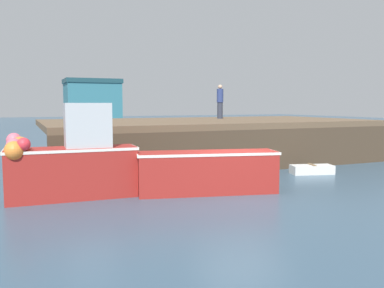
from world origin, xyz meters
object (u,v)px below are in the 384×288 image
fishing_boat_near_left (73,161)px  rowboat (312,169)px  dockworker (220,102)px  fishing_boat_near_right (208,171)px

fishing_boat_near_left → rowboat: size_ratio=2.13×
fishing_boat_near_left → dockworker: 11.19m
fishing_boat_near_right → rowboat: (5.12, 1.45, -0.49)m
dockworker → fishing_boat_near_right: bearing=-119.5°
rowboat → dockworker: bearing=94.5°
fishing_boat_near_left → dockworker: (8.38, 7.22, 1.73)m
fishing_boat_near_left → rowboat: fishing_boat_near_left is taller
fishing_boat_near_left → rowboat: (8.90, 0.57, -0.89)m
rowboat → fishing_boat_near_left: bearing=-176.4°
fishing_boat_near_left → rowboat: bearing=3.6°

